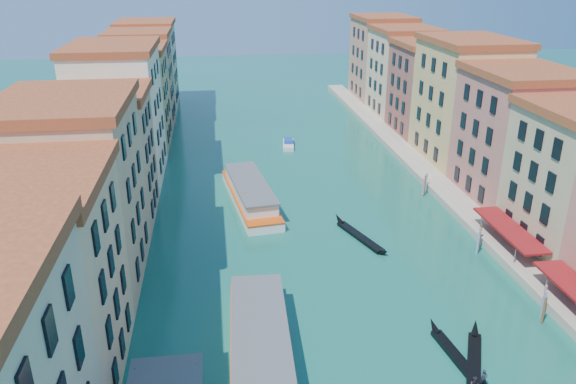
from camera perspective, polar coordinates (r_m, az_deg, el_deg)
name	(u,v)px	position (r m, az deg, el deg)	size (l,w,h in m)	color
left_bank_palazzos	(113,130)	(85.06, -17.35, 6.07)	(12.80, 128.40, 21.00)	#C7B790
right_bank_palazzos	(481,116)	(93.75, 18.97, 7.33)	(12.80, 128.40, 21.00)	brown
quay	(426,173)	(93.18, 13.85, 1.84)	(4.00, 140.00, 1.00)	gray
mooring_poles_right	(528,290)	(62.29, 23.23, -9.14)	(1.44, 54.24, 3.20)	brown
vaporetto_near	(261,350)	(49.29, -2.80, -15.74)	(6.07, 22.67, 3.34)	silver
vaporetto_far	(250,193)	(80.27, -3.86, -0.14)	(7.49, 21.76, 3.17)	white
gondola_fore	(459,359)	(52.27, 17.02, -15.91)	(2.12, 10.95, 2.18)	black
gondola_right	(474,366)	(51.74, 18.37, -16.42)	(5.97, 11.10, 2.38)	black
gondola_far	(359,235)	(70.85, 7.23, -4.39)	(4.81, 11.54, 1.69)	black
motorboat_mid	(261,219)	(74.35, -2.73, -2.73)	(3.76, 7.10, 1.41)	silver
motorboat_far	(288,144)	(105.79, 0.04, 4.92)	(2.73, 6.42, 1.29)	silver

